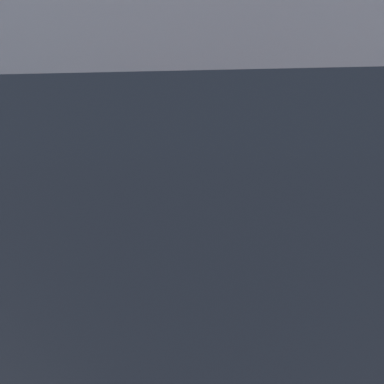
# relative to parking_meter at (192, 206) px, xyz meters

# --- Properties ---
(sidewalk) EXTENTS (24.00, 2.80, 0.14)m
(sidewalk) POSITION_rel_parking_meter_xyz_m (-0.40, 0.93, -1.16)
(sidewalk) COLOR #BCB7AD
(sidewalk) RESTS_ON ground_plane
(building_facade) EXTENTS (24.00, 0.30, 6.23)m
(building_facade) POSITION_rel_parking_meter_xyz_m (-0.40, 4.01, 1.89)
(building_facade) COLOR gray
(building_facade) RESTS_ON ground_plane
(parking_meter) EXTENTS (0.20, 0.12, 1.61)m
(parking_meter) POSITION_rel_parking_meter_xyz_m (0.00, 0.00, 0.00)
(parking_meter) COLOR #2D2D30
(parking_meter) RESTS_ON sidewalk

